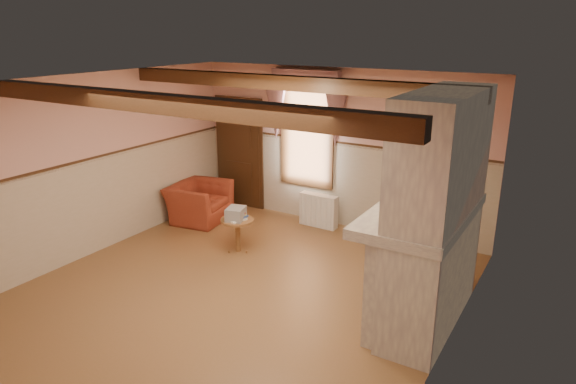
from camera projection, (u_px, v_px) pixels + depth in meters
The scene contains 26 objects.
floor at pixel (239, 291), 7.01m from camera, with size 5.50×6.00×0.01m, color brown.
ceiling at pixel (232, 83), 6.16m from camera, with size 5.50×6.00×0.01m, color silver.
wall_back at pixel (338, 149), 9.03m from camera, with size 5.50×0.02×2.80m, color #D79F95.
wall_front at pixel (13, 292), 4.14m from camera, with size 5.50×0.02×2.80m, color #D79F95.
wall_left at pixel (93, 165), 7.94m from camera, with size 0.02×6.00×2.80m, color #D79F95.
wall_right at pixel (452, 237), 5.23m from camera, with size 0.02×6.00×2.80m, color #D79F95.
wainscot at pixel (237, 240), 6.79m from camera, with size 5.50×6.00×1.50m, color #C3B29D, non-canonical shape.
chair_rail at pixel (235, 186), 6.56m from camera, with size 5.50×6.00×0.08m, color black, non-canonical shape.
firebox at pixel (396, 279), 6.38m from camera, with size 0.20×0.95×0.90m, color black.
armchair at pixel (199, 202), 9.52m from camera, with size 1.07×0.93×0.69m, color maroon.
side_table at pixel (238, 235), 8.19m from camera, with size 0.53×0.53×0.55m, color brown.
book_stack at pixel (236, 214), 8.05m from camera, with size 0.26×0.32×0.20m, color #B7AD8C.
radiator at pixel (319, 210), 9.22m from camera, with size 0.70×0.18×0.60m, color white.
bowl at pixel (417, 210), 5.81m from camera, with size 0.32×0.32×0.08m, color brown.
mantel_clock at pixel (441, 184), 6.59m from camera, with size 0.14×0.24×0.20m, color black.
oil_lamp at pixel (432, 190), 6.22m from camera, with size 0.11×0.11×0.28m, color #B79233.
candle_red at pixel (407, 217), 5.51m from camera, with size 0.06×0.06×0.16m, color #AC1523.
jar_yellow at pixel (408, 218), 5.53m from camera, with size 0.06×0.06×0.12m, color gold.
fireplace at pixel (437, 214), 5.88m from camera, with size 0.85×2.00×2.80m, color gray.
mantel at pixel (421, 214), 5.98m from camera, with size 1.05×2.05×0.12m, color gray.
overmantel_mirror at pixel (410, 162), 5.89m from camera, with size 0.06×1.44×1.04m, color silver.
door at pixel (240, 154), 10.12m from camera, with size 1.10×0.10×2.10m, color black.
window at pixel (307, 132), 9.22m from camera, with size 1.06×0.08×2.02m, color white.
window_drapes at pixel (305, 99), 8.97m from camera, with size 1.30×0.14×1.40m, color gray.
ceiling_beam_front at pixel (161, 104), 5.21m from camera, with size 5.50×0.18×0.20m, color black.
ceiling_beam_back at pixel (284, 83), 7.17m from camera, with size 5.50×0.18×0.20m, color black.
Camera 1 is at (3.82, -5.01, 3.44)m, focal length 32.00 mm.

